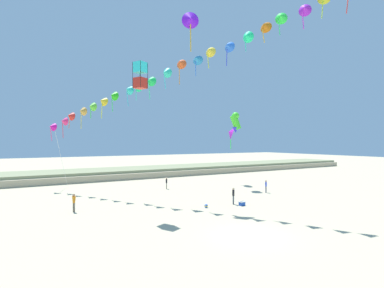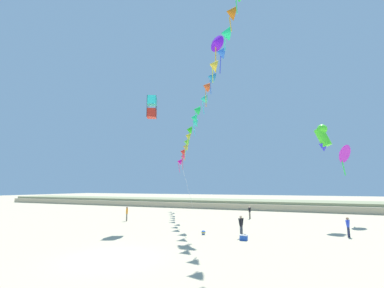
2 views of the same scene
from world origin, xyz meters
name	(u,v)px [view 1 (image 1 of 2)]	position (x,y,z in m)	size (l,w,h in m)	color
ground_plane	(249,236)	(0.00, 0.00, 0.00)	(240.00, 240.00, 0.00)	#C1B28E
dune_ridge	(105,174)	(0.00, 38.67, 0.75)	(120.00, 10.83, 1.51)	tan
person_near_left	(166,182)	(4.04, 21.55, 0.94)	(0.31, 0.55, 1.62)	#726656
person_near_right	(74,202)	(-9.23, 13.66, 0.98)	(0.30, 0.58, 1.69)	#726656
person_mid_center	(266,185)	(13.68, 12.34, 0.92)	(0.41, 0.48, 1.59)	#282D4C
person_far_left	(233,195)	(5.63, 8.85, 1.02)	(0.38, 0.58, 1.76)	#474C56
kite_banner_string	(165,73)	(0.30, 14.07, 14.08)	(21.11, 31.93, 19.80)	#D21599
large_kite_low_lead	(140,75)	(-4.02, 10.28, 12.59)	(1.32, 1.32, 2.39)	red
large_kite_mid_trail	(191,19)	(2.60, 12.48, 19.83)	(1.99, 1.38, 4.48)	#7717F0
large_kite_high_solo	(236,122)	(12.82, 17.43, 9.34)	(1.84, 1.37, 2.91)	#49EC2D
large_kite_outer_drift	(231,133)	(15.00, 21.33, 7.93)	(2.40, 2.54, 3.71)	#C224CE
beach_cooler	(242,203)	(6.01, 7.92, 0.21)	(0.58, 0.41, 0.46)	blue
beach_ball	(206,206)	(2.32, 8.96, 0.18)	(0.36, 0.36, 0.36)	blue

